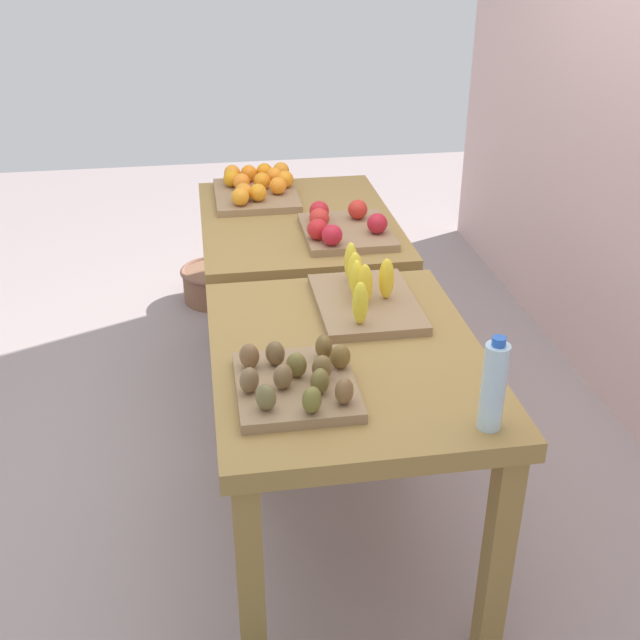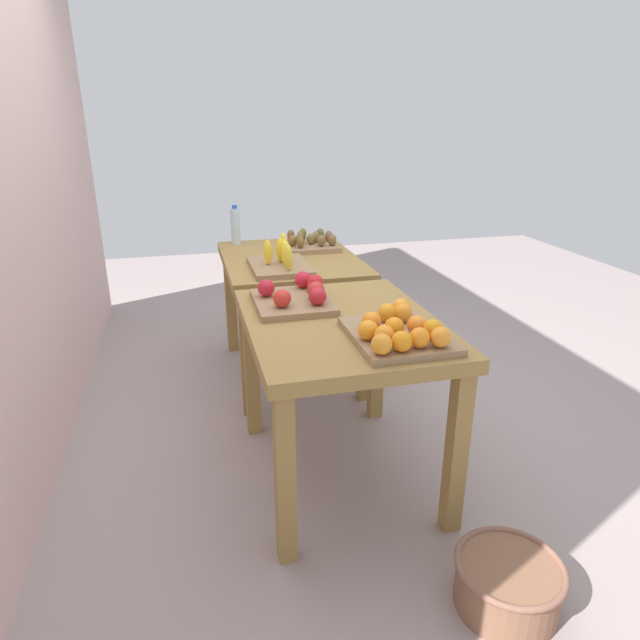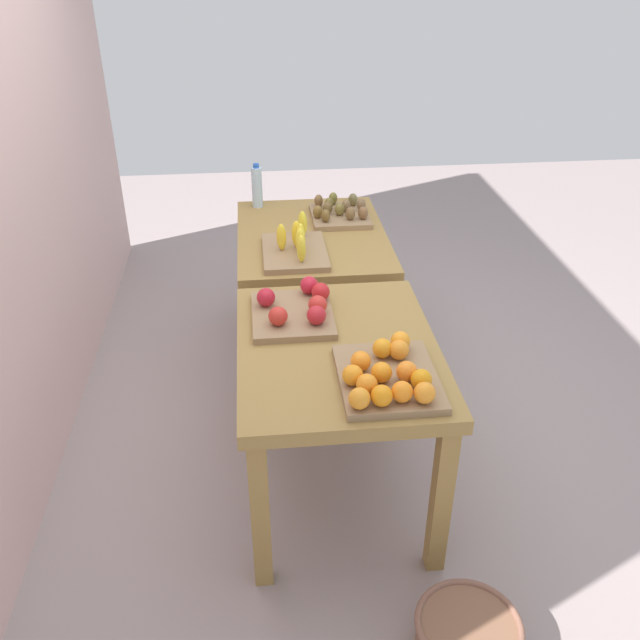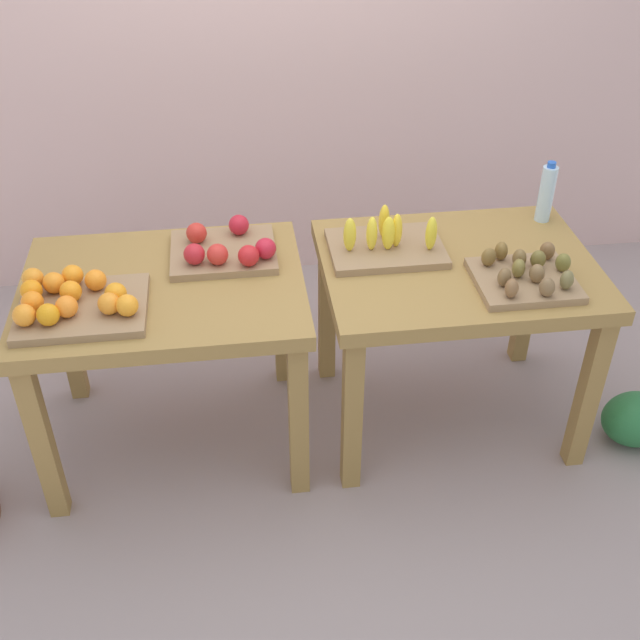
# 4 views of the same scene
# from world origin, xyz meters

# --- Properties ---
(ground_plane) EXTENTS (8.00, 8.00, 0.00)m
(ground_plane) POSITION_xyz_m (0.00, 0.00, 0.00)
(ground_plane) COLOR gray
(display_table_left) EXTENTS (1.04, 0.80, 0.78)m
(display_table_left) POSITION_xyz_m (-0.56, 0.00, 0.66)
(display_table_left) COLOR olive
(display_table_left) RESTS_ON ground_plane
(display_table_right) EXTENTS (1.04, 0.80, 0.78)m
(display_table_right) POSITION_xyz_m (0.56, 0.00, 0.66)
(display_table_right) COLOR olive
(display_table_right) RESTS_ON ground_plane
(orange_bin) EXTENTS (0.45, 0.37, 0.11)m
(orange_bin) POSITION_xyz_m (-0.85, -0.14, 0.82)
(orange_bin) COLOR #937451
(orange_bin) RESTS_ON display_table_left
(apple_bin) EXTENTS (0.41, 0.35, 0.11)m
(apple_bin) POSITION_xyz_m (-0.32, 0.15, 0.82)
(apple_bin) COLOR #937451
(apple_bin) RESTS_ON display_table_left
(banana_crate) EXTENTS (0.44, 0.32, 0.17)m
(banana_crate) POSITION_xyz_m (0.30, 0.11, 0.82)
(banana_crate) COLOR #937451
(banana_crate) RESTS_ON display_table_right
(kiwi_bin) EXTENTS (0.36, 0.32, 0.10)m
(kiwi_bin) POSITION_xyz_m (0.76, -0.18, 0.81)
(kiwi_bin) COLOR #937451
(kiwi_bin) RESTS_ON display_table_right
(water_bottle) EXTENTS (0.06, 0.06, 0.26)m
(water_bottle) POSITION_xyz_m (0.99, 0.28, 0.90)
(water_bottle) COLOR silver
(water_bottle) RESTS_ON display_table_right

